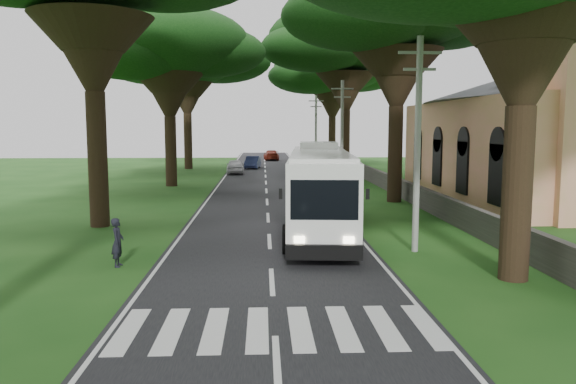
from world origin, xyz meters
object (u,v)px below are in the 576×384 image
Objects in this scene: distant_car_b at (253,162)px; coach_bus at (320,189)px; pole_near at (418,141)px; pole_mid at (342,134)px; distant_car_a at (235,166)px; pole_far at (316,131)px; distant_car_c at (271,155)px; pedestrian at (118,242)px; church at (539,123)px.

coach_bus is at bearing -78.15° from distant_car_b.
pole_near is 20.00m from pole_mid.
pole_mid is 17.54m from distant_car_a.
pole_mid and pole_far have the same top height.
pole_far is at bearing -152.52° from distant_car_a.
distant_car_c reaches higher than distant_car_b.
distant_car_b is at bearing -7.08° from pedestrian.
distant_car_b is (-3.62, 38.22, -1.26)m from coach_bus.
distant_car_a is (-20.86, 19.41, -4.16)m from church.
pedestrian is at bearing -143.01° from church.
pedestrian reaches higher than distant_car_a.
church is 28.80m from distant_car_a.
distant_car_b is at bearing 163.58° from pole_far.
distant_car_b is at bearing -106.19° from distant_car_a.
pole_far reaches higher than distant_car_a.
church reaches higher than distant_car_b.
pole_near is 1.00× the size of pole_far.
distant_car_b is 44.00m from pedestrian.
distant_car_a is (-8.50, 14.96, -3.43)m from pole_mid.
pole_far is at bearing 90.00° from pole_mid.
church reaches higher than coach_bus.
pole_far reaches higher than distant_car_b.
distant_car_c is (3.93, 22.02, -0.03)m from distant_car_a.
pole_near is at bearing -82.48° from pedestrian.
coach_bus is at bearing 96.37° from distant_car_a.
coach_bus reaches higher than distant_car_a.
church is at bearing 133.87° from distant_car_a.
church is 14.44× the size of pedestrian.
coach_bus is (-15.61, -11.74, -2.95)m from church.
distant_car_a is (-5.25, 31.15, -1.21)m from coach_bus.
pole_near reaches higher than pedestrian.
coach_bus is (-3.25, -16.20, -2.22)m from pole_mid.
distant_car_a is 22.37m from distant_car_c.
church is at bearing -55.12° from pedestrian.
distant_car_a is (-8.50, -5.04, -3.43)m from pole_far.
distant_car_c is 2.88× the size of pedestrian.
pole_near is 11.34m from pedestrian.
distant_car_a is 1.03× the size of distant_car_b.
pole_near is 42.72m from distant_car_b.
pole_near is 36.14m from distant_car_a.
pedestrian is at bearing -104.33° from pole_far.
pedestrian is (-10.68, -1.81, -3.35)m from pole_near.
coach_bus is (-3.25, 3.80, -2.22)m from pole_near.
pole_mid is 1.95× the size of distant_car_b.
coach_bus is 3.06× the size of distant_car_b.
coach_bus is 2.96× the size of distant_car_a.
distant_car_a reaches higher than distant_car_b.
distant_car_b is 0.86× the size of distant_car_c.
pole_mid reaches higher than distant_car_a.
pole_far is 1.95× the size of distant_car_b.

